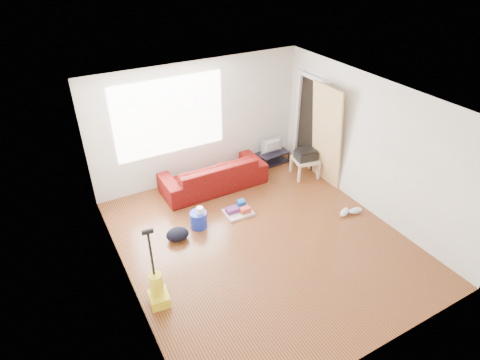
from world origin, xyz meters
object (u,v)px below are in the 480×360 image
sofa (214,187)px  cleaning_tray (239,210)px  backpack (178,239)px  bucket (199,226)px  vacuum (158,290)px  side_table (305,162)px  tv_stand (273,157)px

sofa → cleaning_tray: size_ratio=4.08×
backpack → bucket: bearing=25.6°
cleaning_tray → vacuum: (-2.04, -1.32, 0.18)m
cleaning_tray → vacuum: vacuum is taller
sofa → vacuum: (-2.02, -2.36, 0.24)m
cleaning_tray → backpack: size_ratio=1.34×
sofa → cleaning_tray: sofa is taller
bucket → cleaning_tray: cleaning_tray is taller
sofa → backpack: sofa is taller
side_table → backpack: side_table is taller
backpack → vacuum: 1.40m
cleaning_tray → side_table: bearing=14.8°
side_table → bucket: (-2.74, -0.52, -0.34)m
vacuum → backpack: bearing=63.8°
side_table → vacuum: bearing=-155.2°
backpack → vacuum: bearing=-115.3°
vacuum → tv_stand: bearing=42.4°
side_table → cleaning_tray: side_table is taller
tv_stand → backpack: 3.26m
bucket → cleaning_tray: bearing=0.9°
sofa → cleaning_tray: bearing=90.8°
sofa → side_table: 2.03m
sofa → vacuum: bearing=49.4°
tv_stand → cleaning_tray: tv_stand is taller
sofa → side_table: size_ratio=3.62×
bucket → vacuum: 1.80m
side_table → backpack: 3.29m
tv_stand → vacuum: size_ratio=0.58×
backpack → vacuum: size_ratio=0.31×
side_table → tv_stand: bearing=110.4°
sofa → backpack: bearing=43.4°
tv_stand → bucket: (-2.44, -1.32, -0.14)m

